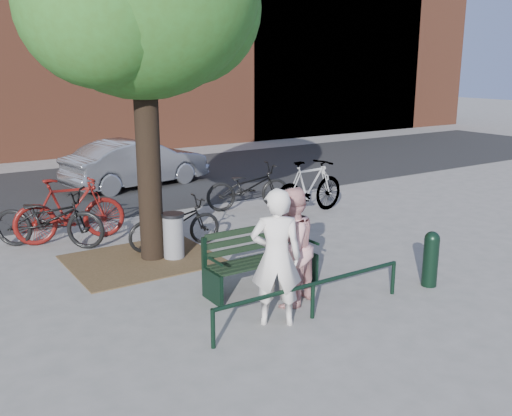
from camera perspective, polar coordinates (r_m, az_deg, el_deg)
ground at (r=8.62m, az=0.59°, el=-8.10°), size 90.00×90.00×0.00m
dirt_pit at (r=10.02m, az=-11.31°, el=-5.09°), size 2.40×2.00×0.02m
road at (r=16.09m, az=-16.54°, el=1.92°), size 40.00×7.00×0.01m
park_bench at (r=8.51m, az=0.30°, el=-4.95°), size 1.74×0.54×0.97m
guard_railing at (r=7.58m, az=5.71°, el=-8.12°), size 3.06×0.06×0.51m
person_left at (r=7.23m, az=2.03°, el=-4.96°), size 0.78×0.71×1.80m
person_right at (r=7.85m, az=3.47°, el=-3.93°), size 1.00×0.91×1.67m
bollard at (r=8.98m, az=17.08°, el=-4.70°), size 0.23×0.23×0.86m
litter_bin at (r=9.91m, az=-8.25°, el=-2.75°), size 0.39×0.39×0.80m
bicycle_a at (r=11.02m, az=-20.02°, el=-0.99°), size 2.08×1.88×1.10m
bicycle_b at (r=11.25m, az=-18.13°, el=-0.18°), size 2.10×0.84×1.23m
bicycle_c at (r=10.45m, az=-8.12°, el=-1.55°), size 1.79×0.74×0.92m
bicycle_d at (r=12.70m, az=5.34°, el=2.07°), size 2.10×0.82×1.23m
bicycle_e at (r=13.12m, az=-0.77°, el=2.13°), size 2.11×1.17×1.05m
parked_car at (r=15.89m, az=-11.82°, el=4.42°), size 4.15×2.08×1.30m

